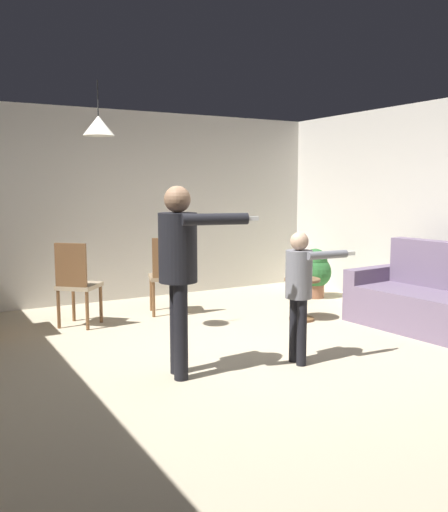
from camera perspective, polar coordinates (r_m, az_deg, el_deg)
ground at (r=5.39m, az=0.55°, el=-10.53°), size 7.68×7.68×0.00m
wall_back at (r=8.06m, az=-10.91°, el=5.07°), size 6.40×0.10×2.70m
couch_floral at (r=6.75m, az=20.58°, el=-4.41°), size 1.02×1.87×1.00m
side_table_by_couch at (r=6.84m, az=8.06°, el=-3.91°), size 0.44×0.44×0.52m
person_adult at (r=4.70m, az=-4.61°, el=-0.40°), size 0.76×0.59×1.65m
person_child at (r=5.11m, az=7.83°, el=-2.74°), size 0.62×0.39×1.23m
dining_chair_by_counter at (r=6.64m, az=-15.02°, el=-2.51°), size 0.59×0.59×1.00m
dining_chair_near_wall at (r=7.07m, az=-5.95°, el=-1.70°), size 0.53×0.53×1.00m
potted_plant_corner at (r=8.22m, az=9.39°, el=-1.51°), size 0.47×0.47×0.73m
spare_remote_on_table at (r=6.79m, az=8.55°, el=-2.19°), size 0.12×0.12×0.04m
ceiling_light_pendant at (r=5.87m, az=-12.84°, el=13.01°), size 0.32×0.32×0.55m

